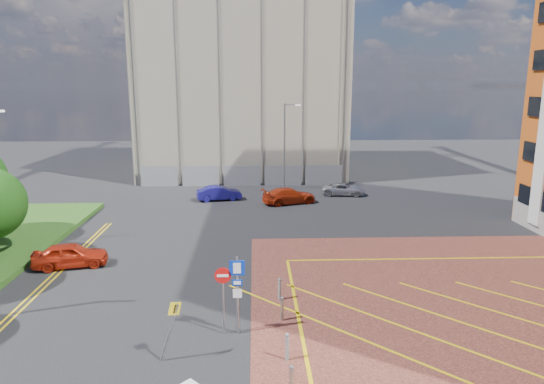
{
  "coord_description": "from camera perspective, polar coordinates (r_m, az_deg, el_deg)",
  "views": [
    {
      "loc": [
        1.19,
        -16.51,
        9.55
      ],
      "look_at": [
        1.93,
        3.41,
        5.18
      ],
      "focal_mm": 32.0,
      "sensor_mm": 36.0,
      "label": 1
    }
  ],
  "objects": [
    {
      "name": "ground",
      "position": [
        19.11,
        -5.68,
        -17.67
      ],
      "size": [
        140.0,
        140.0,
        0.0
      ],
      "primitive_type": "plane",
      "color": "black",
      "rests_on": "ground"
    },
    {
      "name": "lamp_back",
      "position": [
        44.91,
        1.57,
        5.73
      ],
      "size": [
        1.53,
        0.16,
        8.0
      ],
      "color": "#9EA0A8",
      "rests_on": "ground"
    },
    {
      "name": "sign_cluster",
      "position": [
        19.1,
        -4.72,
        -11.11
      ],
      "size": [
        1.17,
        0.12,
        3.2
      ],
      "color": "#9EA0A8",
      "rests_on": "ground"
    },
    {
      "name": "warning_sign",
      "position": [
        17.89,
        -11.75,
        -14.92
      ],
      "size": [
        0.81,
        0.43,
        2.24
      ],
      "color": "#9EA0A8",
      "rests_on": "ground"
    },
    {
      "name": "bollard_row",
      "position": [
        17.44,
        1.94,
        -19.02
      ],
      "size": [
        0.14,
        11.14,
        0.9
      ],
      "color": "#9EA0A8",
      "rests_on": "forecourt"
    },
    {
      "name": "construction_building",
      "position": [
        56.54,
        -3.44,
        13.82
      ],
      "size": [
        21.2,
        19.2,
        22.0
      ],
      "primitive_type": "cube",
      "color": "#AFA68F",
      "rests_on": "ground"
    },
    {
      "name": "construction_fence",
      "position": [
        47.29,
        -2.33,
        1.95
      ],
      "size": [
        21.6,
        0.06,
        2.0
      ],
      "primitive_type": "cube",
      "color": "gray",
      "rests_on": "ground"
    },
    {
      "name": "car_red_left",
      "position": [
        28.4,
        -22.64,
        -6.87
      ],
      "size": [
        4.1,
        2.38,
        1.31
      ],
      "primitive_type": "imported",
      "rotation": [
        0.0,
        0.0,
        1.8
      ],
      "color": "#B6250F",
      "rests_on": "ground"
    },
    {
      "name": "car_blue_back",
      "position": [
        41.49,
        -6.24,
        -0.13
      ],
      "size": [
        3.96,
        2.02,
        1.24
      ],
      "primitive_type": "imported",
      "rotation": [
        0.0,
        0.0,
        1.77
      ],
      "color": "navy",
      "rests_on": "ground"
    },
    {
      "name": "car_red_back",
      "position": [
        40.14,
        2.03,
        -0.44
      ],
      "size": [
        4.84,
        3.14,
        1.3
      ],
      "primitive_type": "imported",
      "rotation": [
        0.0,
        0.0,
        1.89
      ],
      "color": "#B12B0F",
      "rests_on": "ground"
    },
    {
      "name": "car_silver_back",
      "position": [
        43.65,
        8.37,
        0.32
      ],
      "size": [
        4.03,
        2.27,
        1.06
      ],
      "primitive_type": "imported",
      "rotation": [
        0.0,
        0.0,
        1.43
      ],
      "color": "#A5A4AC",
      "rests_on": "ground"
    }
  ]
}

